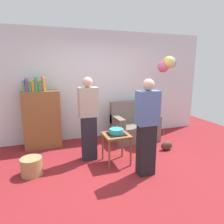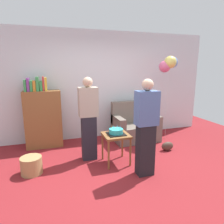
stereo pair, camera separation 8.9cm
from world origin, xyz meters
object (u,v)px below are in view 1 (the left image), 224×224
object	(u,v)px
birthday_cake	(116,132)
person_holding_cake	(147,127)
side_table	(116,139)
couch	(134,126)
bookshelf	(42,118)
person_blowing_candles	(89,119)
wicker_basket	(32,166)
balloon_bunch	(168,63)
handbag	(167,146)

from	to	relation	value
birthday_cake	person_holding_cake	world-z (taller)	person_holding_cake
side_table	person_holding_cake	xyz separation A→B (m)	(0.33, -0.55, 0.34)
couch	bookshelf	xyz separation A→B (m)	(-2.19, 0.22, 0.36)
couch	person_blowing_candles	world-z (taller)	person_blowing_candles
birthday_cake	couch	bearing A→B (deg)	50.86
birthday_cake	wicker_basket	world-z (taller)	birthday_cake
person_blowing_candles	balloon_bunch	xyz separation A→B (m)	(2.09, 0.54, 1.07)
couch	birthday_cake	world-z (taller)	couch
side_table	wicker_basket	xyz separation A→B (m)	(-1.52, 0.05, -0.34)
birthday_cake	person_blowing_candles	size ratio (longest dim) A/B	0.20
wicker_basket	handbag	distance (m)	2.80
person_blowing_candles	wicker_basket	bearing A→B (deg)	-168.92
birthday_cake	person_holding_cake	xyz separation A→B (m)	(0.33, -0.55, 0.21)
couch	person_holding_cake	bearing A→B (deg)	-108.38
couch	person_holding_cake	xyz separation A→B (m)	(-0.54, -1.62, 0.49)
person_holding_cake	wicker_basket	size ratio (longest dim) A/B	4.53
person_holding_cake	bookshelf	bearing A→B (deg)	-32.45
wicker_basket	balloon_bunch	bearing A→B (deg)	14.45
bookshelf	birthday_cake	distance (m)	1.85
bookshelf	couch	bearing A→B (deg)	-5.65
bookshelf	wicker_basket	distance (m)	1.37
side_table	balloon_bunch	world-z (taller)	balloon_bunch
bookshelf	wicker_basket	bearing A→B (deg)	-99.46
bookshelf	person_holding_cake	xyz separation A→B (m)	(1.65, -1.84, 0.13)
person_holding_cake	balloon_bunch	bearing A→B (deg)	-116.93
bookshelf	person_holding_cake	distance (m)	2.48
person_blowing_candles	person_holding_cake	distance (m)	1.18
person_holding_cake	side_table	bearing A→B (deg)	-43.26
bookshelf	balloon_bunch	size ratio (longest dim) A/B	0.78
handbag	balloon_bunch	xyz separation A→B (m)	(0.37, 0.67, 1.80)
couch	person_holding_cake	world-z (taller)	person_holding_cake
birthday_cake	person_holding_cake	bearing A→B (deg)	-58.92
birthday_cake	handbag	bearing A→B (deg)	8.71
person_blowing_candles	handbag	bearing A→B (deg)	-7.47
side_table	person_holding_cake	size ratio (longest dim) A/B	0.35
person_blowing_candles	handbag	size ratio (longest dim) A/B	5.82
handbag	bookshelf	bearing A→B (deg)	157.08
birthday_cake	person_blowing_candles	bearing A→B (deg)	144.38
couch	person_blowing_candles	bearing A→B (deg)	-150.61
couch	birthday_cake	bearing A→B (deg)	-129.14
side_table	birthday_cake	bearing A→B (deg)	-48.39
birthday_cake	person_holding_cake	size ratio (longest dim) A/B	0.20
side_table	birthday_cake	distance (m)	0.14
handbag	balloon_bunch	bearing A→B (deg)	61.30
bookshelf	handbag	bearing A→B (deg)	-22.92
person_holding_cake	balloon_bunch	world-z (taller)	balloon_bunch
person_holding_cake	handbag	size ratio (longest dim) A/B	5.82
bookshelf	birthday_cake	bearing A→B (deg)	-44.35
side_table	person_holding_cake	bearing A→B (deg)	-58.92
side_table	balloon_bunch	bearing A→B (deg)	27.93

